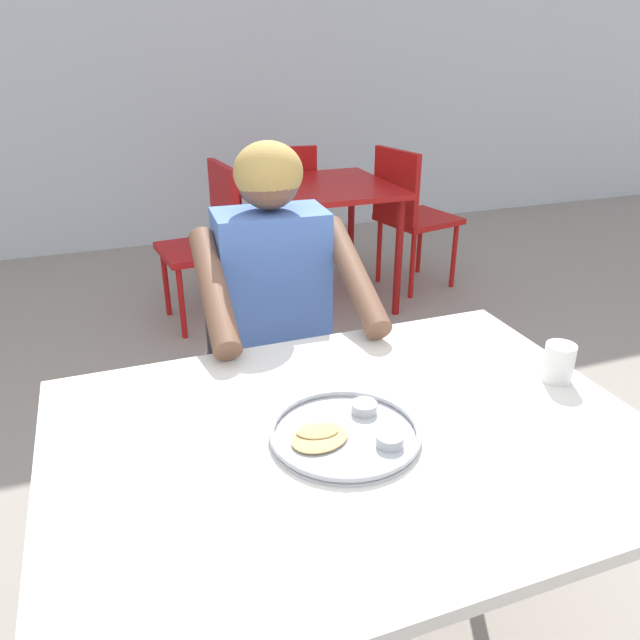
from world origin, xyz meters
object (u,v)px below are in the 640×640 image
Objects in this scene: table_foreground at (352,458)px; diner_foreground at (279,311)px; drinking_cup at (559,361)px; table_background_red at (315,200)px; chair_foreground at (266,347)px; thali_tray at (345,432)px; chair_red_right at (409,210)px; chair_red_left at (210,234)px; chair_red_far at (285,202)px.

diner_foreground is (0.04, 0.67, 0.06)m from table_foreground.
table_background_red is (0.20, 2.28, -0.14)m from drinking_cup.
diner_foreground reaches higher than chair_foreground.
thali_tray is 0.68m from diner_foreground.
chair_red_right is (0.63, 0.02, -0.12)m from table_background_red.
diner_foreground is 1.61m from chair_red_left.
chair_foreground is (-0.50, 0.86, -0.29)m from drinking_cup.
chair_red_left is at bearing -177.04° from chair_red_right.
thali_tray is 0.57m from drinking_cup.
drinking_cup is at bearing -78.95° from chair_red_left.
chair_red_right is 1.02× the size of chair_red_far.
thali_tray is 0.26× the size of diner_foreground.
table_background_red is at bearing 3.72° from chair_red_left.
table_background_red is 1.00× the size of chair_red_left.
diner_foreground reaches higher than drinking_cup.
chair_red_right is at bearing 51.23° from diner_foreground.
table_foreground is 0.91m from chair_foreground.
chair_red_far is (0.62, 0.61, -0.01)m from chair_red_left.
drinking_cup is at bearing -51.54° from diner_foreground.
thali_tray reaches higher than table_background_red.
thali_tray reaches higher than table_foreground.
chair_foreground is at bearing -116.12° from table_background_red.
chair_red_left is at bearing 86.69° from thali_tray.
thali_tray is at bearing -108.29° from table_background_red.
chair_red_left reaches higher than table_background_red.
diner_foreground reaches higher than chair_red_far.
thali_tray is at bearing -94.40° from chair_foreground.
diner_foreground is 1.38× the size of chair_red_left.
table_foreground is 1.48× the size of chair_foreground.
chair_foreground is (0.05, 0.89, -0.17)m from table_foreground.
drinking_cup is 0.11× the size of chair_red_left.
thali_tray is 2.44m from table_background_red.
diner_foreground reaches higher than chair_red_left.
chair_red_left reaches higher than table_foreground.
diner_foreground is 1.79m from table_background_red.
chair_red_far is at bearing 86.24° from drinking_cup.
chair_red_left reaches higher than drinking_cup.
table_foreground is 1.42× the size of chair_red_left.
thali_tray is 0.36× the size of chair_red_far.
drinking_cup is (0.57, 0.04, 0.04)m from thali_tray.
chair_foreground is 1.38m from chair_red_left.
drinking_cup is 0.11× the size of chair_red_right.
chair_red_left is 0.87m from chair_red_far.
chair_foreground reaches higher than thali_tray.
diner_foreground is 1.36× the size of chair_red_right.
table_foreground is 0.56m from drinking_cup.
diner_foreground reaches higher than thali_tray.
table_background_red is 0.64m from chair_red_right.
chair_red_right reaches higher than chair_red_far.
chair_foreground is 0.95× the size of chair_red_right.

